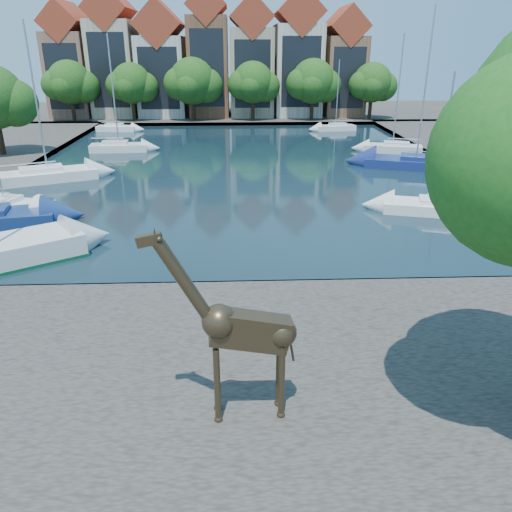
{
  "coord_description": "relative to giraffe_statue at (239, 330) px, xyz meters",
  "views": [
    {
      "loc": [
        -0.46,
        -19.25,
        9.76
      ],
      "look_at": [
        0.25,
        -2.0,
        2.47
      ],
      "focal_mm": 35.0,
      "sensor_mm": 36.0,
      "label": 1
    }
  ],
  "objects": [
    {
      "name": "far_tree_far_east",
      "position": [
        18.54,
        58.84,
        1.96
      ],
      "size": [
        6.76,
        5.2,
        7.36
      ],
      "color": "#332114",
      "rests_on": "far_quay"
    },
    {
      "name": "townhouse_center",
      "position": [
        -3.56,
        64.34,
        5.25
      ],
      "size": [
        5.44,
        9.18,
        16.93
      ],
      "color": "brown",
      "rests_on": "far_quay"
    },
    {
      "name": "far_tree_west",
      "position": [
        -13.46,
        58.84,
        1.96
      ],
      "size": [
        6.76,
        5.2,
        7.36
      ],
      "color": "#332114",
      "rests_on": "far_quay"
    },
    {
      "name": "sailboat_left_e",
      "position": [
        -14.56,
        52.35,
        -2.52
      ],
      "size": [
        4.93,
        2.16,
        9.52
      ],
      "color": "white",
      "rests_on": "water_basin"
    },
    {
      "name": "far_tree_mid_east",
      "position": [
        2.54,
        58.84,
        2.01
      ],
      "size": [
        7.02,
        5.4,
        7.52
      ],
      "color": "#332114",
      "rests_on": "far_quay"
    },
    {
      "name": "far_quay",
      "position": [
        0.44,
        64.35,
        -2.87
      ],
      "size": [
        60.0,
        16.0,
        0.5
      ],
      "primitive_type": "cube",
      "color": "#4B4841",
      "rests_on": "ground"
    },
    {
      "name": "sailboat_right_b",
      "position": [
        15.44,
        30.95,
        -2.45
      ],
      "size": [
        8.97,
        5.54,
        12.64
      ],
      "color": "navy",
      "rests_on": "water_basin"
    },
    {
      "name": "far_tree_far_west",
      "position": [
        -21.45,
        58.84,
        2.06
      ],
      "size": [
        7.28,
        5.6,
        7.68
      ],
      "color": "#332114",
      "rests_on": "far_quay"
    },
    {
      "name": "sailboat_right_d",
      "position": [
        12.44,
        51.73,
        -2.55
      ],
      "size": [
        5.01,
        2.32,
        8.22
      ],
      "color": "silver",
      "rests_on": "water_basin"
    },
    {
      "name": "sailboat_left_d",
      "position": [
        -11.56,
        39.4,
        -2.46
      ],
      "size": [
        5.66,
        2.3,
        10.78
      ],
      "color": "silver",
      "rests_on": "water_basin"
    },
    {
      "name": "water_basin",
      "position": [
        0.44,
        32.35,
        -3.08
      ],
      "size": [
        38.0,
        50.0,
        0.08
      ],
      "primitive_type": "cube",
      "color": "black",
      "rests_on": "ground"
    },
    {
      "name": "far_tree_east",
      "position": [
        10.55,
        58.84,
        2.12
      ],
      "size": [
        7.54,
        5.8,
        7.84
      ],
      "color": "#332114",
      "rests_on": "far_quay"
    },
    {
      "name": "sailboat_left_c",
      "position": [
        -14.56,
        27.78,
        -2.43
      ],
      "size": [
        7.53,
        5.16,
        11.39
      ],
      "color": "white",
      "rests_on": "water_basin"
    },
    {
      "name": "sailboat_right_c",
      "position": [
        15.44,
        37.82,
        -2.46
      ],
      "size": [
        5.88,
        3.37,
        10.77
      ],
      "color": "silver",
      "rests_on": "water_basin"
    },
    {
      "name": "townhouse_west_inner",
      "position": [
        -10.06,
        64.34,
        4.23
      ],
      "size": [
        6.43,
        9.18,
        15.15
      ],
      "color": "beige",
      "rests_on": "far_quay"
    },
    {
      "name": "townhouse_east_end",
      "position": [
        15.44,
        64.34,
        3.99
      ],
      "size": [
        5.44,
        9.18,
        14.43
      ],
      "color": "brown",
      "rests_on": "far_quay"
    },
    {
      "name": "townhouse_west_mid",
      "position": [
        -16.56,
        64.34,
        5.12
      ],
      "size": [
        5.94,
        9.18,
        16.79
      ],
      "color": "#BAAD8F",
      "rests_on": "far_quay"
    },
    {
      "name": "townhouse_east_inner",
      "position": [
        2.44,
        64.34,
        4.61
      ],
      "size": [
        5.94,
        9.18,
        15.79
      ],
      "color": "tan",
      "rests_on": "far_quay"
    },
    {
      "name": "townhouse_east_mid",
      "position": [
        8.94,
        64.34,
        4.98
      ],
      "size": [
        6.43,
        9.18,
        16.65
      ],
      "color": "beige",
      "rests_on": "far_quay"
    },
    {
      "name": "townhouse_west_end",
      "position": [
        -22.56,
        64.34,
        4.24
      ],
      "size": [
        5.44,
        9.18,
        14.93
      ],
      "color": "#895F4A",
      "rests_on": "far_quay"
    },
    {
      "name": "sailboat_left_a",
      "position": [
        -14.56,
        19.82,
        -2.5
      ],
      "size": [
        6.31,
        3.64,
        9.79
      ],
      "color": "white",
      "rests_on": "water_basin"
    },
    {
      "name": "far_tree_mid_west",
      "position": [
        -5.45,
        58.84,
        2.17
      ],
      "size": [
        7.8,
        6.0,
        8.0
      ],
      "color": "#332114",
      "rests_on": "far_quay"
    },
    {
      "name": "giraffe_statue",
      "position": [
        0.0,
        0.0,
        0.0
      ],
      "size": [
        3.73,
        0.75,
        5.33
      ],
      "color": "#3B2F1D",
      "rests_on": "near_quay"
    },
    {
      "name": "sailboat_right_a",
      "position": [
        12.44,
        18.54,
        -2.54
      ],
      "size": [
        6.68,
        3.85,
        8.37
      ],
      "color": "white",
      "rests_on": "water_basin"
    },
    {
      "name": "ground",
      "position": [
        0.44,
        8.35,
        -3.12
      ],
      "size": [
        160.0,
        160.0,
        0.0
      ],
      "primitive_type": "plane",
      "color": "#38332B",
      "rests_on": "ground"
    },
    {
      "name": "near_quay",
      "position": [
        0.44,
        1.35,
        -2.87
      ],
      "size": [
        50.0,
        14.0,
        0.5
      ],
      "primitive_type": "cube",
      "color": "#4B4841",
      "rests_on": "ground"
    }
  ]
}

